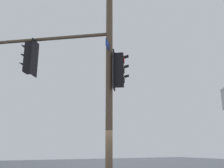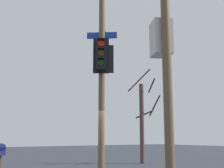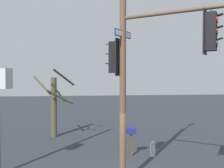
% 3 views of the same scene
% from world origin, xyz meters
% --- Properties ---
extents(main_signal_pole_assembly, '(4.93, 3.98, 8.50)m').
position_xyz_m(main_signal_pole_assembly, '(0.20, -0.53, 4.85)').
color(main_signal_pole_assembly, brown).
rests_on(main_signal_pole_assembly, ground).
extents(secondary_pole_assembly, '(0.57, 0.70, 7.67)m').
position_xyz_m(secondary_pole_assembly, '(1.76, 4.55, 3.79)').
color(secondary_pole_assembly, brown).
rests_on(secondary_pole_assembly, ground).
extents(mailbox, '(0.24, 0.44, 1.41)m').
position_xyz_m(mailbox, '(3.56, -0.87, 1.11)').
color(mailbox, '#4C3823').
rests_on(mailbox, ground).
extents(bare_tree_behind_pole, '(1.51, 2.24, 6.08)m').
position_xyz_m(bare_tree_behind_pole, '(-6.16, -5.52, 2.72)').
color(bare_tree_behind_pole, '#4B332F').
rests_on(bare_tree_behind_pole, ground).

